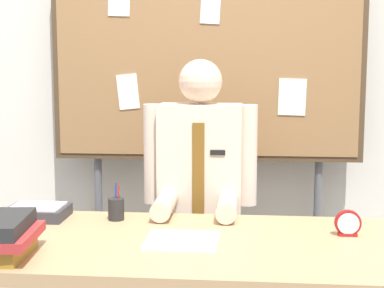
# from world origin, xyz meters

# --- Properties ---
(back_wall) EXTENTS (6.40, 0.08, 2.70)m
(back_wall) POSITION_xyz_m (0.00, 1.25, 1.35)
(back_wall) COLOR silver
(back_wall) RESTS_ON ground_plane
(desk) EXTENTS (1.75, 0.81, 0.75)m
(desk) POSITION_xyz_m (0.00, 0.00, 0.66)
(desk) COLOR tan
(desk) RESTS_ON ground_plane
(person) EXTENTS (0.55, 0.56, 1.45)m
(person) POSITION_xyz_m (0.00, 0.62, 0.67)
(person) COLOR #2D2D33
(person) RESTS_ON ground_plane
(bulletin_board) EXTENTS (1.71, 0.09, 2.08)m
(bulletin_board) POSITION_xyz_m (-0.00, 1.04, 1.47)
(bulletin_board) COLOR #4C3823
(bulletin_board) RESTS_ON ground_plane
(book_stack) EXTENTS (0.23, 0.32, 0.14)m
(book_stack) POSITION_xyz_m (-0.62, -0.25, 0.82)
(book_stack) COLOR olive
(book_stack) RESTS_ON desk
(open_notebook) EXTENTS (0.28, 0.24, 0.01)m
(open_notebook) POSITION_xyz_m (-0.02, -0.02, 0.75)
(open_notebook) COLOR silver
(open_notebook) RESTS_ON desk
(desk_clock) EXTENTS (0.10, 0.04, 0.10)m
(desk_clock) POSITION_xyz_m (0.63, 0.12, 0.79)
(desk_clock) COLOR maroon
(desk_clock) RESTS_ON desk
(pen_holder) EXTENTS (0.07, 0.07, 0.16)m
(pen_holder) POSITION_xyz_m (-0.34, 0.27, 0.79)
(pen_holder) COLOR #262626
(pen_holder) RESTS_ON desk
(paper_tray) EXTENTS (0.26, 0.20, 0.06)m
(paper_tray) POSITION_xyz_m (-0.69, 0.27, 0.77)
(paper_tray) COLOR #333338
(paper_tray) RESTS_ON desk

